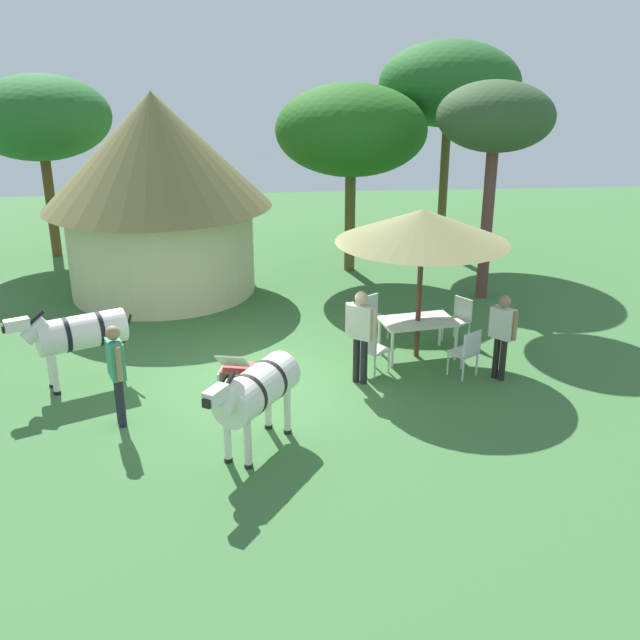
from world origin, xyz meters
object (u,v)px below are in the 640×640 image
guest_beside_umbrella (361,329)px  acacia_tree_left_background (495,119)px  guest_behind_table (502,329)px  patio_dining_table (418,324)px  zebra_by_umbrella (78,334)px  patio_chair_west_end (372,347)px  acacia_tree_far_lawn (449,84)px  thatched_hut (158,186)px  patio_chair_east_end (373,314)px  acacia_tree_right_background (40,118)px  shade_umbrella (423,226)px  acacia_tree_behind_hut (351,130)px  standing_watcher (116,366)px  zebra_nearest_camera (255,391)px  patio_chair_near_lawn (467,350)px  striped_lounge_chair (235,368)px  patio_chair_near_hut (459,317)px

guest_beside_umbrella → acacia_tree_left_background: 6.55m
guest_beside_umbrella → guest_behind_table: (2.53, -0.06, -0.08)m
patio_dining_table → guest_behind_table: bearing=-42.7°
zebra_by_umbrella → patio_chair_west_end: bearing=-116.3°
acacia_tree_far_lawn → thatched_hut: bearing=-158.5°
patio_chair_east_end → acacia_tree_right_background: size_ratio=0.18×
patio_dining_table → patio_chair_east_end: patio_chair_east_end is taller
thatched_hut → patio_dining_table: (5.33, -4.56, -1.93)m
shade_umbrella → acacia_tree_behind_hut: size_ratio=0.67×
standing_watcher → zebra_nearest_camera: bearing=45.2°
patio_chair_near_lawn → patio_chair_east_end: 2.48m
patio_chair_west_end → guest_behind_table: (2.27, -0.44, 0.44)m
guest_beside_umbrella → acacia_tree_far_lawn: (3.58, 8.67, 3.65)m
striped_lounge_chair → acacia_tree_left_background: 8.20m
patio_dining_table → patio_chair_east_end: size_ratio=1.71×
standing_watcher → zebra_nearest_camera: size_ratio=0.89×
zebra_nearest_camera → acacia_tree_far_lawn: bearing=-84.2°
striped_lounge_chair → patio_chair_west_end: bearing=16.2°
shade_umbrella → standing_watcher: shade_umbrella is taller
patio_dining_table → striped_lounge_chair: (-3.49, -0.86, -0.40)m
patio_dining_table → striped_lounge_chair: bearing=-166.2°
shade_umbrella → acacia_tree_left_background: 4.41m
acacia_tree_behind_hut → patio_chair_west_end: bearing=-93.7°
striped_lounge_chair → acacia_tree_left_background: bearing=49.5°
patio_chair_near_lawn → patio_chair_near_hut: 1.77m
guest_behind_table → zebra_by_umbrella: 7.47m
thatched_hut → patio_chair_near_hut: size_ratio=5.96×
patio_chair_west_end → zebra_nearest_camera: 3.33m
patio_chair_west_end → standing_watcher: (-4.27, -1.59, 0.49)m
acacia_tree_behind_hut → guest_behind_table: bearing=-75.5°
thatched_hut → zebra_nearest_camera: (2.20, -7.82, -1.63)m
shade_umbrella → acacia_tree_behind_hut: bearing=95.5°
guest_behind_table → standing_watcher: bearing=60.5°
patio_chair_near_hut → zebra_nearest_camera: zebra_nearest_camera is taller
standing_watcher → acacia_tree_left_background: size_ratio=0.34×
patio_chair_near_hut → standing_watcher: bearing=80.9°
patio_chair_near_hut → patio_chair_near_lawn: bearing=134.6°
striped_lounge_chair → acacia_tree_far_lawn: 11.15m
thatched_hut → shade_umbrella: 7.02m
shade_umbrella → acacia_tree_behind_hut: (-0.57, 5.95, 1.08)m
guest_beside_umbrella → acacia_tree_left_background: (3.58, 4.51, 3.12)m
patio_dining_table → patio_chair_east_end: 1.25m
patio_chair_west_end → acacia_tree_far_lawn: bearing=122.5°
patio_chair_near_hut → shade_umbrella: bearing=90.0°
guest_beside_umbrella → acacia_tree_right_background: bearing=165.6°
patio_dining_table → zebra_by_umbrella: 6.25m
shade_umbrella → zebra_nearest_camera: 4.80m
acacia_tree_behind_hut → acacia_tree_far_lawn: (2.89, 1.62, 1.02)m
guest_behind_table → acacia_tree_far_lawn: 9.56m
patio_dining_table → standing_watcher: 5.77m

